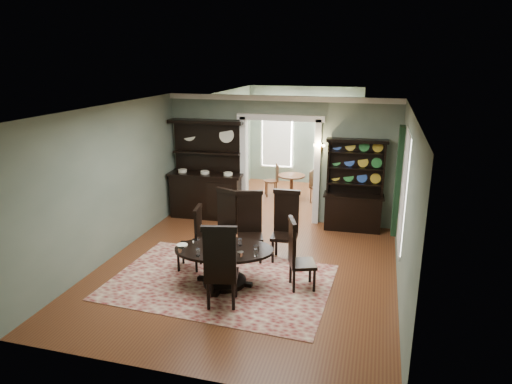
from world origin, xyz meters
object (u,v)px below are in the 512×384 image
parlor_table (291,183)px  sideboard (207,184)px  welsh_dresser (354,197)px  dining_table (224,259)px

parlor_table → sideboard: bearing=-132.1°
welsh_dresser → parlor_table: 2.64m
sideboard → welsh_dresser: bearing=-2.1°
dining_table → welsh_dresser: bearing=48.2°
sideboard → parlor_table: size_ratio=3.21×
dining_table → sideboard: sideboard is taller
dining_table → welsh_dresser: (1.98, 3.34, 0.29)m
parlor_table → welsh_dresser: bearing=-46.3°
dining_table → sideboard: size_ratio=0.79×
dining_table → parlor_table: (0.17, 5.24, -0.02)m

